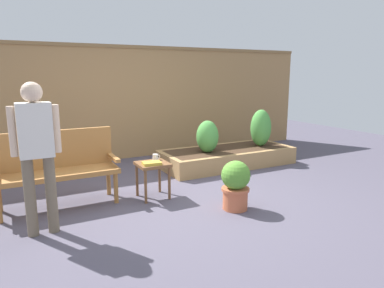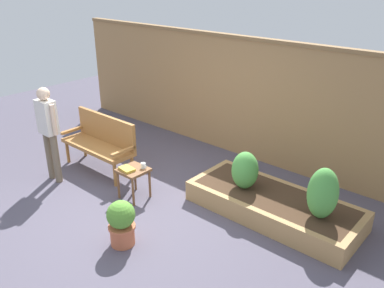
% 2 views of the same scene
% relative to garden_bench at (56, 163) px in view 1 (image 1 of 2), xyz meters
% --- Properties ---
extents(ground_plane, '(14.00, 14.00, 0.00)m').
position_rel_garden_bench_xyz_m(ground_plane, '(1.47, -0.54, -0.54)').
color(ground_plane, '#514C5B').
extents(fence_back, '(8.40, 0.14, 2.16)m').
position_rel_garden_bench_xyz_m(fence_back, '(1.47, 2.06, 0.55)').
color(fence_back, '#A37A4C').
rests_on(fence_back, ground_plane).
extents(garden_bench, '(1.44, 0.48, 0.94)m').
position_rel_garden_bench_xyz_m(garden_bench, '(0.00, 0.00, 0.00)').
color(garden_bench, '#A87038').
rests_on(garden_bench, ground_plane).
extents(side_table, '(0.40, 0.40, 0.48)m').
position_rel_garden_bench_xyz_m(side_table, '(1.15, -0.31, -0.15)').
color(side_table, brown).
rests_on(side_table, ground_plane).
extents(cup_on_table, '(0.11, 0.07, 0.08)m').
position_rel_garden_bench_xyz_m(cup_on_table, '(1.25, -0.19, -0.02)').
color(cup_on_table, white).
rests_on(cup_on_table, side_table).
extents(book_on_table, '(0.25, 0.18, 0.04)m').
position_rel_garden_bench_xyz_m(book_on_table, '(1.11, -0.40, -0.05)').
color(book_on_table, gold).
rests_on(book_on_table, side_table).
extents(potted_boxwood, '(0.35, 0.35, 0.61)m').
position_rel_garden_bench_xyz_m(potted_boxwood, '(1.89, -1.16, -0.22)').
color(potted_boxwood, '#C66642').
rests_on(potted_boxwood, ground_plane).
extents(raised_planter_bed, '(2.40, 1.00, 0.30)m').
position_rel_garden_bench_xyz_m(raised_planter_bed, '(2.97, 0.65, -0.39)').
color(raised_planter_bed, '#AD8451').
rests_on(raised_planter_bed, ground_plane).
extents(shrub_near_bench, '(0.38, 0.38, 0.55)m').
position_rel_garden_bench_xyz_m(shrub_near_bench, '(2.52, 0.58, 0.03)').
color(shrub_near_bench, brown).
rests_on(shrub_near_bench, raised_planter_bed).
extents(shrub_far_corner, '(0.38, 0.38, 0.68)m').
position_rel_garden_bench_xyz_m(shrub_far_corner, '(3.67, 0.58, 0.10)').
color(shrub_far_corner, brown).
rests_on(shrub_far_corner, raised_planter_bed).
extents(person_by_bench, '(0.47, 0.20, 1.56)m').
position_rel_garden_bench_xyz_m(person_by_bench, '(-0.26, -0.79, 0.39)').
color(person_by_bench, '#70604C').
rests_on(person_by_bench, ground_plane).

